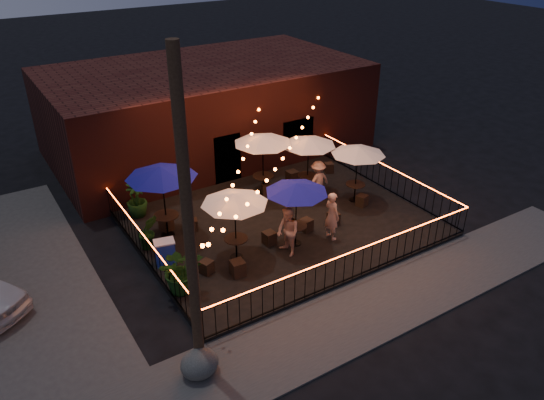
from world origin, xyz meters
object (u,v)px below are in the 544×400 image
at_px(cafe_table_1, 161,173).
at_px(boulder, 200,364).
at_px(cafe_table_0, 234,200).
at_px(cafe_table_3, 263,140).
at_px(cafe_table_5, 309,142).
at_px(cafe_table_2, 297,189).
at_px(cooler, 165,252).
at_px(utility_pole, 189,229).
at_px(cafe_table_4, 358,151).

xyz_separation_m(cafe_table_1, boulder, (-1.73, -6.23, -2.19)).
bearing_deg(cafe_table_1, cafe_table_0, -60.51).
distance_m(cafe_table_3, cafe_table_5, 1.77).
xyz_separation_m(cafe_table_1, cafe_table_2, (3.46, -2.78, -0.31)).
bearing_deg(cafe_table_5, cafe_table_0, -151.03).
xyz_separation_m(cafe_table_3, cafe_table_5, (1.56, -0.82, -0.14)).
height_order(cafe_table_5, cooler, cafe_table_5).
bearing_deg(cafe_table_0, boulder, -129.34).
height_order(utility_pole, cafe_table_0, utility_pole).
xyz_separation_m(utility_pole, cafe_table_0, (2.98, 3.52, -1.73)).
bearing_deg(cafe_table_3, cooler, -154.04).
xyz_separation_m(cafe_table_1, cooler, (-0.70, -1.56, -1.97)).
bearing_deg(cafe_table_5, cafe_table_2, -131.38).
xyz_separation_m(cafe_table_5, cooler, (-6.72, -1.69, -1.71)).
relative_size(utility_pole, cafe_table_2, 3.48).
distance_m(utility_pole, cafe_table_4, 10.01).
height_order(cafe_table_1, boulder, cafe_table_1).
height_order(utility_pole, cafe_table_2, utility_pole).
height_order(utility_pole, boulder, utility_pole).
relative_size(utility_pole, cooler, 9.44).
bearing_deg(cafe_table_0, cooler, 157.10).
relative_size(cafe_table_0, cafe_table_4, 1.17).
xyz_separation_m(cafe_table_2, cafe_table_5, (2.57, 2.91, 0.06)).
xyz_separation_m(cafe_table_0, boulder, (-3.11, -3.80, -1.91)).
bearing_deg(boulder, cafe_table_2, 33.64).
bearing_deg(cafe_table_0, cafe_table_4, 9.72).
bearing_deg(cafe_table_4, cafe_table_1, 168.59).
relative_size(cafe_table_1, cafe_table_4, 1.34).
relative_size(utility_pole, cafe_table_3, 3.19).
distance_m(utility_pole, cafe_table_5, 9.91).
relative_size(cafe_table_1, cafe_table_3, 1.21).
bearing_deg(cooler, cafe_table_4, 14.08).
bearing_deg(cafe_table_1, cooler, -114.19).
distance_m(utility_pole, cafe_table_3, 9.33).
xyz_separation_m(cafe_table_2, cafe_table_4, (3.70, 1.33, -0.01)).
distance_m(cafe_table_1, cafe_table_5, 6.03).
bearing_deg(cafe_table_3, cafe_table_1, -167.90).
distance_m(cafe_table_0, cafe_table_2, 2.11).
height_order(cafe_table_2, cafe_table_5, cafe_table_5).
distance_m(cafe_table_2, cafe_table_5, 3.88).
relative_size(cafe_table_3, cafe_table_5, 1.07).
bearing_deg(cafe_table_1, utility_pole, -105.03).
bearing_deg(utility_pole, cooler, 78.44).
relative_size(cafe_table_4, boulder, 2.45).
distance_m(cafe_table_5, boulder, 10.22).
xyz_separation_m(cafe_table_3, cafe_table_4, (2.69, -2.40, -0.22)).
bearing_deg(cooler, cafe_table_5, 27.40).
height_order(cafe_table_3, boulder, cafe_table_3).
xyz_separation_m(cafe_table_4, cooler, (-7.86, -0.11, -1.64)).
bearing_deg(boulder, cafe_table_1, 74.46).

